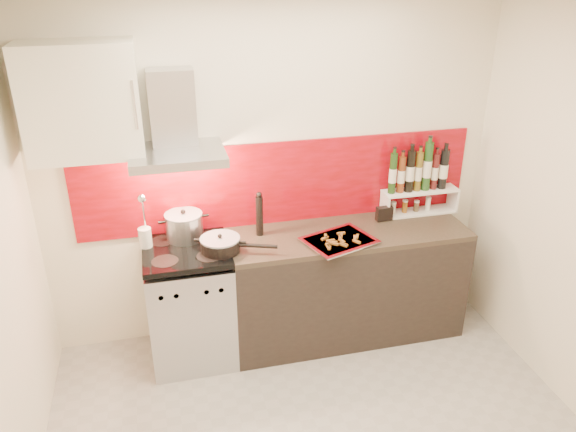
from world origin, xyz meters
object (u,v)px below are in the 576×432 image
object	(u,v)px
range_stove	(191,305)
baking_tray	(339,241)
saute_pan	(221,244)
counter	(346,283)
stock_pot	(184,226)
pepper_mill	(259,214)

from	to	relation	value
range_stove	baking_tray	xyz separation A→B (m)	(1.08, -0.15, 0.47)
saute_pan	counter	bearing A→B (deg)	5.45
stock_pot	pepper_mill	world-z (taller)	pepper_mill
saute_pan	pepper_mill	xyz separation A→B (m)	(0.31, 0.20, 0.10)
pepper_mill	baking_tray	size ratio (longest dim) A/B	0.59
pepper_mill	counter	bearing A→B (deg)	-9.14
stock_pot	baking_tray	bearing A→B (deg)	-16.11
counter	range_stove	bearing A→B (deg)	-179.77
saute_pan	baking_tray	bearing A→B (deg)	-4.35
stock_pot	baking_tray	size ratio (longest dim) A/B	0.47
pepper_mill	range_stove	bearing A→B (deg)	-168.72
stock_pot	saute_pan	world-z (taller)	stock_pot
counter	baking_tray	xyz separation A→B (m)	(-0.12, -0.16, 0.47)
pepper_mill	baking_tray	distance (m)	0.61
range_stove	baking_tray	size ratio (longest dim) A/B	1.59
pepper_mill	saute_pan	bearing A→B (deg)	-147.60
baking_tray	pepper_mill	bearing A→B (deg)	153.74
counter	saute_pan	world-z (taller)	saute_pan
saute_pan	baking_tray	world-z (taller)	saute_pan
stock_pot	counter	bearing A→B (deg)	-7.32
pepper_mill	baking_tray	bearing A→B (deg)	-26.26
range_stove	baking_tray	world-z (taller)	baking_tray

